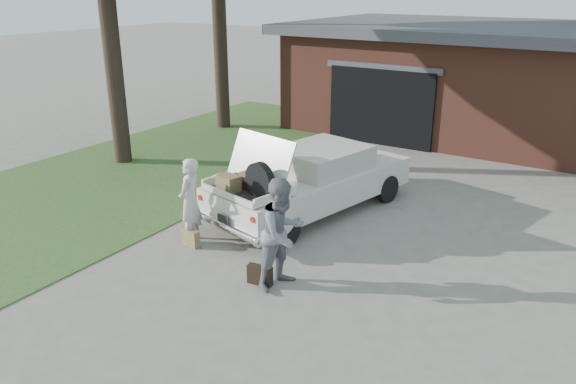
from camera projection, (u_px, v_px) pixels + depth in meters
The scene contains 8 objects.
ground at pixel (269, 262), 9.63m from camera, with size 90.00×90.00×0.00m, color gray.
grass_strip at pixel (161, 165), 14.76m from camera, with size 6.00×16.00×0.02m, color #2D4C1E.
house at pixel (500, 79), 17.62m from camera, with size 12.80×7.80×3.30m.
sedan at pixel (310, 180), 11.55m from camera, with size 2.79×4.96×1.87m.
woman_left at pixel (190, 201), 10.13m from camera, with size 0.58×0.38×1.60m, color beige.
woman_right at pixel (282, 233), 8.61m from camera, with size 0.87×0.67×1.78m, color slate.
suitcase_left at pixel (191, 237), 10.21m from camera, with size 0.40×0.13×0.31m, color olive.
suitcase_right at pixel (260, 275), 8.88m from camera, with size 0.41×0.13×0.32m, color black.
Camera 1 is at (4.88, -7.08, 4.51)m, focal length 35.00 mm.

